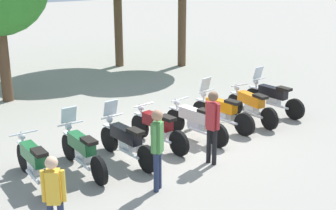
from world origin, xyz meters
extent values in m
plane|color=gray|center=(0.00, 0.00, 0.00)|extent=(80.00, 80.00, 0.00)
cylinder|color=black|center=(-3.86, 0.45, 0.32)|extent=(0.14, 0.64, 0.64)
cylinder|color=black|center=(-3.77, -1.09, 0.32)|extent=(0.14, 0.64, 0.64)
cube|color=silver|center=(-3.86, 0.45, 0.66)|extent=(0.14, 0.37, 0.04)
cube|color=#1E6033|center=(-3.81, -0.27, 0.67)|extent=(0.31, 0.96, 0.30)
cube|color=silver|center=(-3.81, -0.32, 0.40)|extent=(0.24, 0.41, 0.24)
cube|color=black|center=(-3.79, -0.67, 0.86)|extent=(0.26, 0.45, 0.08)
cylinder|color=silver|center=(-3.85, 0.36, 0.64)|extent=(0.06, 0.23, 0.64)
cylinder|color=silver|center=(-3.85, 0.27, 0.97)|extent=(0.62, 0.07, 0.04)
sphere|color=silver|center=(-3.85, 0.40, 0.85)|extent=(0.17, 0.17, 0.16)
cylinder|color=silver|center=(-3.95, -0.63, 0.34)|extent=(0.11, 0.70, 0.07)
cylinder|color=black|center=(-2.77, 0.49, 0.32)|extent=(0.14, 0.65, 0.64)
cylinder|color=black|center=(-2.67, -1.06, 0.32)|extent=(0.14, 0.65, 0.64)
cube|color=silver|center=(-2.77, 0.49, 0.66)|extent=(0.14, 0.37, 0.04)
cube|color=#1E6033|center=(-2.73, -0.23, 0.67)|extent=(0.32, 0.96, 0.30)
cube|color=silver|center=(-2.72, -0.28, 0.40)|extent=(0.24, 0.41, 0.24)
cube|color=black|center=(-2.70, -0.63, 0.86)|extent=(0.27, 0.45, 0.08)
cylinder|color=silver|center=(-2.77, 0.40, 0.64)|extent=(0.06, 0.23, 0.64)
cylinder|color=silver|center=(-2.76, 0.31, 0.97)|extent=(0.62, 0.07, 0.04)
sphere|color=silver|center=(-2.77, 0.44, 0.85)|extent=(0.17, 0.17, 0.16)
cylinder|color=silver|center=(-2.86, -0.59, 0.34)|extent=(0.11, 0.70, 0.07)
cube|color=silver|center=(-2.76, 0.37, 1.17)|extent=(0.37, 0.15, 0.39)
cylinder|color=black|center=(-1.74, 0.45, 0.32)|extent=(0.19, 0.65, 0.64)
cylinder|color=black|center=(-1.52, -1.08, 0.32)|extent=(0.19, 0.65, 0.64)
cube|color=silver|center=(-1.74, 0.45, 0.66)|extent=(0.17, 0.37, 0.04)
cube|color=black|center=(-1.64, -0.27, 0.67)|extent=(0.39, 0.98, 0.30)
cube|color=silver|center=(-1.63, -0.32, 0.40)|extent=(0.28, 0.43, 0.24)
cube|color=black|center=(-1.58, -0.66, 0.86)|extent=(0.30, 0.47, 0.08)
cylinder|color=silver|center=(-1.73, 0.36, 0.64)|extent=(0.08, 0.23, 0.64)
cylinder|color=silver|center=(-1.72, 0.27, 0.97)|extent=(0.62, 0.12, 0.04)
sphere|color=silver|center=(-1.74, 0.40, 0.85)|extent=(0.18, 0.18, 0.16)
cylinder|color=silver|center=(-1.75, -0.64, 0.34)|extent=(0.17, 0.70, 0.07)
cube|color=silver|center=(-1.73, 0.33, 1.17)|extent=(0.38, 0.18, 0.39)
cylinder|color=black|center=(-0.67, 0.84, 0.32)|extent=(0.20, 0.65, 0.64)
cylinder|color=black|center=(-0.42, -0.69, 0.32)|extent=(0.20, 0.65, 0.64)
cube|color=silver|center=(-0.67, 0.84, 0.66)|extent=(0.18, 0.37, 0.04)
cube|color=maroon|center=(-0.55, 0.12, 0.67)|extent=(0.41, 0.98, 0.30)
cube|color=silver|center=(-0.54, 0.07, 0.40)|extent=(0.28, 0.43, 0.24)
cube|color=black|center=(-0.49, -0.27, 0.86)|extent=(0.31, 0.47, 0.08)
cylinder|color=silver|center=(-0.65, 0.75, 0.64)|extent=(0.09, 0.23, 0.64)
cylinder|color=silver|center=(-0.64, 0.66, 0.97)|extent=(0.62, 0.13, 0.04)
sphere|color=silver|center=(-0.66, 0.79, 0.85)|extent=(0.18, 0.18, 0.16)
cylinder|color=silver|center=(-0.66, -0.25, 0.34)|extent=(0.18, 0.70, 0.07)
cylinder|color=black|center=(0.39, 0.74, 0.32)|extent=(0.23, 0.65, 0.64)
cylinder|color=black|center=(0.70, -0.77, 0.32)|extent=(0.23, 0.65, 0.64)
cube|color=silver|center=(0.39, 0.74, 0.66)|extent=(0.19, 0.38, 0.04)
cube|color=silver|center=(0.53, 0.03, 0.67)|extent=(0.44, 0.98, 0.30)
cube|color=silver|center=(0.54, -0.01, 0.40)|extent=(0.30, 0.44, 0.24)
cube|color=black|center=(0.61, -0.36, 0.86)|extent=(0.32, 0.48, 0.08)
cylinder|color=silver|center=(0.41, 0.66, 0.64)|extent=(0.09, 0.23, 0.64)
cylinder|color=silver|center=(0.43, 0.57, 0.97)|extent=(0.61, 0.16, 0.04)
sphere|color=silver|center=(0.40, 0.70, 0.85)|extent=(0.19, 0.19, 0.16)
cylinder|color=silver|center=(0.45, -0.34, 0.34)|extent=(0.21, 0.70, 0.07)
cylinder|color=black|center=(1.47, 1.00, 0.32)|extent=(0.24, 0.65, 0.64)
cylinder|color=black|center=(1.80, -0.51, 0.32)|extent=(0.24, 0.65, 0.64)
cube|color=silver|center=(1.47, 1.00, 0.66)|extent=(0.19, 0.38, 0.04)
cube|color=orange|center=(1.62, 0.29, 0.67)|extent=(0.46, 0.98, 0.30)
cube|color=silver|center=(1.63, 0.24, 0.40)|extent=(0.30, 0.44, 0.24)
cube|color=black|center=(1.71, -0.10, 0.86)|extent=(0.33, 0.48, 0.08)
cylinder|color=silver|center=(1.49, 0.91, 0.64)|extent=(0.10, 0.23, 0.64)
cylinder|color=silver|center=(1.51, 0.82, 0.97)|extent=(0.61, 0.17, 0.04)
sphere|color=silver|center=(1.48, 0.95, 0.85)|extent=(0.19, 0.19, 0.16)
cylinder|color=silver|center=(1.54, -0.08, 0.34)|extent=(0.22, 0.70, 0.07)
cube|color=silver|center=(1.49, 0.88, 1.17)|extent=(0.38, 0.21, 0.39)
cylinder|color=black|center=(2.75, 1.03, 0.32)|extent=(0.12, 0.64, 0.64)
cylinder|color=black|center=(2.70, -0.52, 0.32)|extent=(0.12, 0.64, 0.64)
cube|color=silver|center=(2.75, 1.03, 0.66)|extent=(0.13, 0.36, 0.04)
cube|color=orange|center=(2.72, 0.30, 0.67)|extent=(0.29, 0.96, 0.30)
cube|color=silver|center=(2.72, 0.25, 0.40)|extent=(0.23, 0.41, 0.24)
cube|color=black|center=(2.71, -0.10, 0.86)|extent=(0.25, 0.45, 0.08)
cylinder|color=silver|center=(2.74, 0.94, 0.64)|extent=(0.06, 0.23, 0.64)
cylinder|color=silver|center=(2.74, 0.85, 0.97)|extent=(0.62, 0.05, 0.04)
sphere|color=silver|center=(2.74, 0.98, 0.85)|extent=(0.16, 0.16, 0.16)
cylinder|color=silver|center=(2.55, -0.04, 0.34)|extent=(0.09, 0.70, 0.07)
cylinder|color=black|center=(3.69, 1.23, 0.32)|extent=(0.20, 0.65, 0.64)
cylinder|color=black|center=(3.93, -0.30, 0.32)|extent=(0.20, 0.65, 0.64)
cube|color=silver|center=(3.69, 1.23, 0.66)|extent=(0.17, 0.37, 0.04)
cube|color=black|center=(3.80, 0.51, 0.67)|extent=(0.40, 0.98, 0.30)
cube|color=silver|center=(3.81, 0.47, 0.40)|extent=(0.28, 0.43, 0.24)
cube|color=black|center=(3.87, 0.12, 0.86)|extent=(0.31, 0.47, 0.08)
cylinder|color=silver|center=(3.71, 1.14, 0.64)|extent=(0.08, 0.23, 0.64)
cylinder|color=silver|center=(3.72, 1.05, 0.97)|extent=(0.62, 0.13, 0.04)
sphere|color=silver|center=(3.70, 1.18, 0.85)|extent=(0.18, 0.18, 0.16)
cylinder|color=silver|center=(3.70, 0.14, 0.34)|extent=(0.18, 0.70, 0.07)
cube|color=silver|center=(3.71, 1.11, 1.17)|extent=(0.38, 0.19, 0.39)
cube|color=gold|center=(-4.14, -2.65, 1.07)|extent=(0.29, 0.28, 0.58)
cylinder|color=gold|center=(-4.28, -2.57, 1.09)|extent=(0.11, 0.11, 0.56)
cylinder|color=gold|center=(-4.00, -2.73, 1.09)|extent=(0.11, 0.11, 0.56)
sphere|color=#DBAD89|center=(-4.14, -2.65, 1.50)|extent=(0.29, 0.29, 0.21)
cylinder|color=#232D4C|center=(-1.81, -1.96, 0.43)|extent=(0.15, 0.15, 0.85)
cylinder|color=#232D4C|center=(-1.67, -1.85, 0.43)|extent=(0.15, 0.15, 0.85)
cube|color=#4C8C47|center=(-1.74, -1.91, 1.17)|extent=(0.30, 0.29, 0.64)
cylinder|color=#4C8C47|center=(-1.86, -2.01, 1.19)|extent=(0.11, 0.11, 0.61)
cylinder|color=#4C8C47|center=(-1.62, -1.80, 1.19)|extent=(0.11, 0.11, 0.61)
sphere|color=#A87A5B|center=(-1.74, -1.91, 1.64)|extent=(0.33, 0.33, 0.23)
cylinder|color=black|center=(0.00, -1.54, 0.43)|extent=(0.13, 0.13, 0.86)
cylinder|color=black|center=(-0.04, -1.38, 0.43)|extent=(0.13, 0.13, 0.86)
cube|color=#B22D33|center=(-0.02, -1.46, 1.18)|extent=(0.25, 0.26, 0.64)
cylinder|color=#B22D33|center=(0.02, -1.62, 1.19)|extent=(0.10, 0.10, 0.61)
cylinder|color=#B22D33|center=(-0.06, -1.31, 1.19)|extent=(0.10, 0.10, 0.61)
sphere|color=brown|center=(-0.02, -1.46, 1.65)|extent=(0.28, 0.28, 0.23)
cylinder|color=brown|center=(-2.87, 6.14, 1.35)|extent=(0.36, 0.36, 2.70)
cylinder|color=brown|center=(2.64, 8.87, 1.79)|extent=(0.36, 0.36, 3.57)
cylinder|color=brown|center=(5.02, 7.45, 1.99)|extent=(0.36, 0.36, 3.98)
camera|label=1|loc=(-6.07, -9.31, 4.62)|focal=49.16mm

